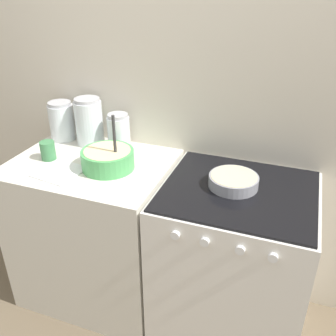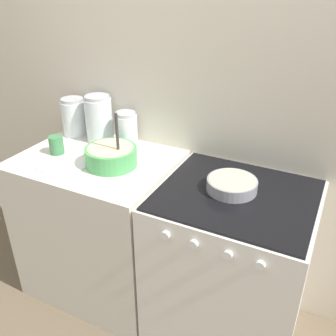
% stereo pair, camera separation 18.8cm
% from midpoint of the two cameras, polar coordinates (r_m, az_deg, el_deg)
% --- Properties ---
extents(wall_back, '(4.73, 0.05, 2.40)m').
position_cam_midpoint_polar(wall_back, '(2.11, 0.19, 9.92)').
color(wall_back, beige).
rests_on(wall_back, ground_plane).
extents(countertop_cabinet, '(0.86, 0.67, 0.92)m').
position_cam_midpoint_polar(countertop_cabinet, '(2.35, -13.04, -9.27)').
color(countertop_cabinet, silver).
rests_on(countertop_cabinet, ground_plane).
extents(stove, '(0.75, 0.68, 0.92)m').
position_cam_midpoint_polar(stove, '(2.08, 7.07, -14.22)').
color(stove, white).
rests_on(stove, ground_plane).
extents(mixing_bowl, '(0.28, 0.28, 0.30)m').
position_cam_midpoint_polar(mixing_bowl, '(2.00, -11.84, 1.44)').
color(mixing_bowl, '#4CA559').
rests_on(mixing_bowl, countertop_cabinet).
extents(baking_pan, '(0.24, 0.24, 0.06)m').
position_cam_midpoint_polar(baking_pan, '(1.81, 7.06, -2.03)').
color(baking_pan, gray).
rests_on(baking_pan, stove).
extents(storage_jar_left, '(0.15, 0.15, 0.24)m').
position_cam_midpoint_polar(storage_jar_left, '(2.42, -18.03, 6.44)').
color(storage_jar_left, silver).
rests_on(storage_jar_left, countertop_cabinet).
extents(storage_jar_middle, '(0.16, 0.16, 0.28)m').
position_cam_midpoint_polar(storage_jar_middle, '(2.30, -14.23, 6.40)').
color(storage_jar_middle, silver).
rests_on(storage_jar_middle, countertop_cabinet).
extents(storage_jar_right, '(0.13, 0.13, 0.21)m').
position_cam_midpoint_polar(storage_jar_right, '(2.21, -9.93, 5.12)').
color(storage_jar_right, silver).
rests_on(storage_jar_right, countertop_cabinet).
extents(tin_can, '(0.08, 0.08, 0.10)m').
position_cam_midpoint_polar(tin_can, '(2.19, -20.20, 2.46)').
color(tin_can, '#3F7F4C').
rests_on(tin_can, countertop_cabinet).
extents(recipe_page, '(0.25, 0.25, 0.01)m').
position_cam_midpoint_polar(recipe_page, '(2.05, -18.77, -0.61)').
color(recipe_page, white).
rests_on(recipe_page, countertop_cabinet).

